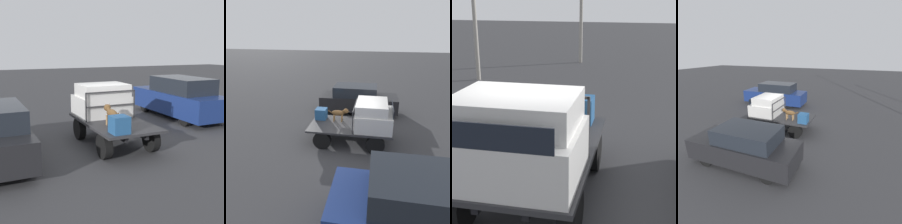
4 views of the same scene
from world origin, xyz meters
TOP-DOWN VIEW (x-y plane):
  - ground_plane at (0.00, 0.00)m, footprint 80.00×80.00m
  - flatbed_truck at (0.00, 0.00)m, footprint 3.67×1.95m
  - truck_cab at (0.98, 0.00)m, footprint 1.54×1.83m
  - truck_headboard at (0.18, 0.00)m, footprint 0.04×1.83m
  - dog at (-0.54, 0.33)m, footprint 1.00×0.26m
  - cargo_crate at (-1.48, 0.49)m, footprint 0.51×0.51m
  - parked_pickup_far at (2.67, -4.69)m, footprint 5.35×1.93m

SIDE VIEW (x-z plane):
  - ground_plane at x=0.00m, z-range 0.00..0.00m
  - flatbed_truck at x=0.00m, z-range 0.18..1.02m
  - parked_pickup_far at x=2.67m, z-range -0.02..1.90m
  - cargo_crate at x=-1.48m, z-range 0.84..1.35m
  - dog at x=-0.54m, z-range 0.92..1.59m
  - truck_cab at x=0.98m, z-range 0.81..1.97m
  - truck_headboard at x=0.18m, z-range 0.99..1.98m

